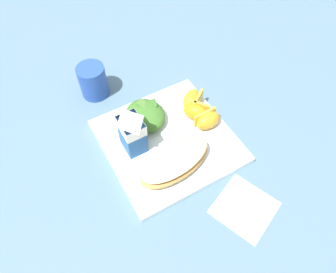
# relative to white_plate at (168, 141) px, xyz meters

# --- Properties ---
(ground) EXTENTS (3.00, 3.00, 0.00)m
(ground) POSITION_rel_white_plate_xyz_m (0.00, 0.00, -0.01)
(ground) COLOR slate
(white_plate) EXTENTS (0.28, 0.28, 0.02)m
(white_plate) POSITION_rel_white_plate_xyz_m (0.00, 0.00, 0.00)
(white_plate) COLOR silver
(white_plate) RESTS_ON ground
(cheesy_pizza_bread) EXTENTS (0.10, 0.18, 0.04)m
(cheesy_pizza_bread) POSITION_rel_white_plate_xyz_m (-0.07, 0.02, 0.03)
(cheesy_pizza_bread) COLOR tan
(cheesy_pizza_bread) RESTS_ON white_plate
(green_salad_pile) EXTENTS (0.10, 0.09, 0.05)m
(green_salad_pile) POSITION_rel_white_plate_xyz_m (0.07, 0.02, 0.03)
(green_salad_pile) COLOR #3D7028
(green_salad_pile) RESTS_ON white_plate
(milk_carton) EXTENTS (0.06, 0.05, 0.11)m
(milk_carton) POSITION_rel_white_plate_xyz_m (0.02, 0.08, 0.07)
(milk_carton) COLOR #23569E
(milk_carton) RESTS_ON white_plate
(orange_wedge_front) EXTENTS (0.04, 0.06, 0.04)m
(orange_wedge_front) POSITION_rel_white_plate_xyz_m (-0.01, -0.10, 0.03)
(orange_wedge_front) COLOR orange
(orange_wedge_front) RESTS_ON white_plate
(orange_wedge_middle) EXTENTS (0.07, 0.07, 0.04)m
(orange_wedge_middle) POSITION_rel_white_plate_xyz_m (0.02, -0.09, 0.03)
(orange_wedge_middle) COLOR orange
(orange_wedge_middle) RESTS_ON white_plate
(orange_wedge_rear) EXTENTS (0.06, 0.07, 0.04)m
(orange_wedge_rear) POSITION_rel_white_plate_xyz_m (0.06, -0.10, 0.03)
(orange_wedge_rear) COLOR orange
(orange_wedge_rear) RESTS_ON white_plate
(paper_napkin) EXTENTS (0.14, 0.14, 0.00)m
(paper_napkin) POSITION_rel_white_plate_xyz_m (-0.22, -0.06, -0.01)
(paper_napkin) COLOR white
(paper_napkin) RESTS_ON ground
(drinking_blue_cup) EXTENTS (0.07, 0.07, 0.09)m
(drinking_blue_cup) POSITION_rel_white_plate_xyz_m (0.23, 0.08, 0.03)
(drinking_blue_cup) COLOR #284CA3
(drinking_blue_cup) RESTS_ON ground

